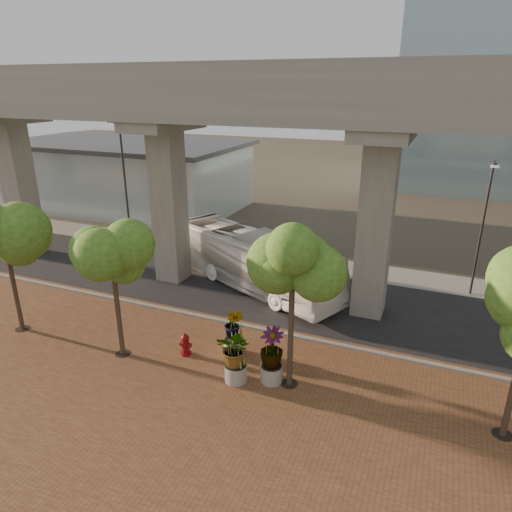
% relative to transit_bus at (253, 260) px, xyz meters
% --- Properties ---
extents(ground, '(160.00, 160.00, 0.00)m').
position_rel_transit_bus_xyz_m(ground, '(0.92, -2.74, -1.68)').
color(ground, '#3E382D').
rests_on(ground, ground).
extents(brick_plaza, '(70.00, 13.00, 0.06)m').
position_rel_transit_bus_xyz_m(brick_plaza, '(0.92, -10.74, -1.65)').
color(brick_plaza, brown).
rests_on(brick_plaza, ground).
extents(asphalt_road, '(90.00, 8.00, 0.04)m').
position_rel_transit_bus_xyz_m(asphalt_road, '(0.92, -0.74, -1.66)').
color(asphalt_road, black).
rests_on(asphalt_road, ground).
extents(curb_strip, '(70.00, 0.25, 0.16)m').
position_rel_transit_bus_xyz_m(curb_strip, '(0.92, -4.74, -1.60)').
color(curb_strip, gray).
rests_on(curb_strip, ground).
extents(far_sidewalk, '(90.00, 3.00, 0.06)m').
position_rel_transit_bus_xyz_m(far_sidewalk, '(0.92, 4.76, -1.65)').
color(far_sidewalk, gray).
rests_on(far_sidewalk, ground).
extents(transit_viaduct, '(72.00, 5.60, 12.40)m').
position_rel_transit_bus_xyz_m(transit_viaduct, '(0.92, -0.74, 5.60)').
color(transit_viaduct, gray).
rests_on(transit_viaduct, ground).
extents(station_pavilion, '(23.00, 13.00, 6.30)m').
position_rel_transit_bus_xyz_m(station_pavilion, '(-19.08, 13.26, 1.54)').
color(station_pavilion, silver).
rests_on(station_pavilion, ground).
extents(transit_bus, '(12.15, 7.63, 3.36)m').
position_rel_transit_bus_xyz_m(transit_bus, '(0.00, 0.00, 0.00)').
color(transit_bus, white).
rests_on(transit_bus, ground).
extents(fire_hydrant, '(0.52, 0.47, 1.05)m').
position_rel_transit_bus_xyz_m(fire_hydrant, '(0.11, -8.05, -1.12)').
color(fire_hydrant, '#660B0D').
rests_on(fire_hydrant, ground).
extents(planter_front, '(2.06, 2.06, 2.27)m').
position_rel_transit_bus_xyz_m(planter_front, '(2.98, -8.94, -0.24)').
color(planter_front, gray).
rests_on(planter_front, ground).
extents(planter_right, '(2.24, 2.24, 2.39)m').
position_rel_transit_bus_xyz_m(planter_right, '(4.33, -8.42, -0.17)').
color(planter_right, gray).
rests_on(planter_right, ground).
extents(planter_left, '(2.09, 2.09, 2.30)m').
position_rel_transit_bus_xyz_m(planter_left, '(2.10, -7.21, -0.23)').
color(planter_left, '#A09C91').
rests_on(planter_left, ground).
extents(street_tree_far_west, '(4.14, 4.14, 6.64)m').
position_rel_transit_bus_xyz_m(street_tree_far_west, '(-8.55, -9.17, 3.11)').
color(street_tree_far_west, '#4D3E2C').
rests_on(street_tree_far_west, ground).
extents(street_tree_near_west, '(3.29, 3.29, 6.30)m').
position_rel_transit_bus_xyz_m(street_tree_near_west, '(-2.54, -9.10, 3.15)').
color(street_tree_near_west, '#4D3E2C').
rests_on(street_tree_near_west, ground).
extents(street_tree_near_east, '(3.68, 3.68, 7.03)m').
position_rel_transit_bus_xyz_m(street_tree_near_east, '(5.08, -8.34, 3.71)').
color(street_tree_near_east, '#4D3E2C').
rests_on(street_tree_near_east, ground).
extents(streetlamp_west, '(0.45, 1.32, 9.09)m').
position_rel_transit_bus_xyz_m(streetlamp_west, '(-11.42, 3.27, 3.62)').
color(streetlamp_west, '#2B2B2F').
rests_on(streetlamp_west, ground).
extents(streetlamp_east, '(0.38, 1.11, 7.66)m').
position_rel_transit_bus_xyz_m(streetlamp_east, '(12.06, 3.63, 2.79)').
color(streetlamp_east, '#29292E').
rests_on(streetlamp_east, ground).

